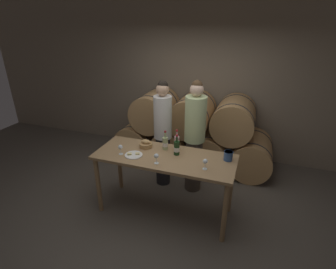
{
  "coord_description": "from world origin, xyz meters",
  "views": [
    {
      "loc": [
        1.07,
        -2.9,
        2.58
      ],
      "look_at": [
        0.0,
        0.15,
        1.16
      ],
      "focal_mm": 28.0,
      "sensor_mm": 36.0,
      "label": 1
    }
  ],
  "objects": [
    {
      "name": "tasting_table",
      "position": [
        0.0,
        0.0,
        0.8
      ],
      "size": [
        1.89,
        0.73,
        0.91
      ],
      "color": "#99754C",
      "rests_on": "ground_plane"
    },
    {
      "name": "ground_plane",
      "position": [
        0.0,
        0.0,
        0.0
      ],
      "size": [
        10.0,
        10.0,
        0.0
      ],
      "primitive_type": "plane",
      "color": "#564F44"
    },
    {
      "name": "wine_bottle_white",
      "position": [
        -0.05,
        0.19,
        1.0
      ],
      "size": [
        0.08,
        0.08,
        0.28
      ],
      "color": "#ADBC7F",
      "rests_on": "tasting_table"
    },
    {
      "name": "wine_glass_far_left",
      "position": [
        -0.57,
        -0.15,
        1.01
      ],
      "size": [
        0.06,
        0.06,
        0.14
      ],
      "color": "white",
      "rests_on": "tasting_table"
    },
    {
      "name": "wine_bottle_rose",
      "position": [
        0.09,
        0.25,
        1.01
      ],
      "size": [
        0.08,
        0.08,
        0.29
      ],
      "color": "#BC8E93",
      "rests_on": "tasting_table"
    },
    {
      "name": "barrel_stack",
      "position": [
        -0.0,
        1.52,
        0.63
      ],
      "size": [
        2.94,
        0.93,
        1.36
      ],
      "color": "tan",
      "rests_on": "ground_plane"
    },
    {
      "name": "wine_glass_center",
      "position": [
        0.58,
        -0.15,
        1.01
      ],
      "size": [
        0.06,
        0.06,
        0.14
      ],
      "color": "white",
      "rests_on": "tasting_table"
    },
    {
      "name": "person_left",
      "position": [
        -0.27,
        0.68,
        0.93
      ],
      "size": [
        0.28,
        0.28,
        1.76
      ],
      "color": "#232326",
      "rests_on": "ground_plane"
    },
    {
      "name": "blue_crock",
      "position": [
        0.82,
        0.16,
        0.98
      ],
      "size": [
        0.12,
        0.12,
        0.12
      ],
      "color": "#335693",
      "rests_on": "tasting_table"
    },
    {
      "name": "person_right",
      "position": [
        0.25,
        0.68,
        0.93
      ],
      "size": [
        0.32,
        0.32,
        1.8
      ],
      "color": "#4C4238",
      "rests_on": "ground_plane"
    },
    {
      "name": "wine_bottle_red",
      "position": [
        0.14,
        0.09,
        1.01
      ],
      "size": [
        0.08,
        0.08,
        0.29
      ],
      "color": "#193819",
      "rests_on": "tasting_table"
    },
    {
      "name": "stone_wall_back",
      "position": [
        0.0,
        2.11,
        1.6
      ],
      "size": [
        10.0,
        0.12,
        3.2
      ],
      "color": "gray",
      "rests_on": "ground_plane"
    },
    {
      "name": "cheese_plate",
      "position": [
        -0.39,
        -0.13,
        0.92
      ],
      "size": [
        0.24,
        0.24,
        0.04
      ],
      "color": "white",
      "rests_on": "tasting_table"
    },
    {
      "name": "bread_basket",
      "position": [
        -0.34,
        0.15,
        0.95
      ],
      "size": [
        0.18,
        0.18,
        0.12
      ],
      "color": "#A87F4C",
      "rests_on": "tasting_table"
    },
    {
      "name": "wine_glass_left",
      "position": [
        -0.03,
        -0.22,
        1.01
      ],
      "size": [
        0.06,
        0.06,
        0.14
      ],
      "color": "white",
      "rests_on": "tasting_table"
    }
  ]
}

